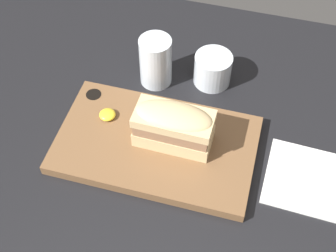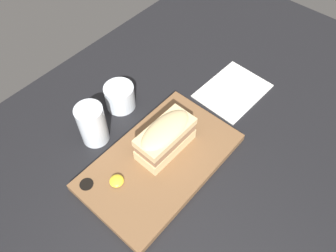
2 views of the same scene
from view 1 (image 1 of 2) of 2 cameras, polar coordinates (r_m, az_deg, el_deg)
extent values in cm
cube|color=black|center=(94.36, 3.58, -4.88)|extent=(155.11, 99.92, 2.00)
cube|color=brown|center=(94.55, -1.47, -2.30)|extent=(39.76, 23.72, 2.23)
cylinder|color=black|center=(103.16, -9.03, 3.63)|extent=(3.32, 3.32, 1.12)
cube|color=#DBBC84|center=(92.46, 0.68, -1.14)|extent=(15.33, 7.43, 3.33)
cube|color=#936B4C|center=(90.11, 0.70, -0.02)|extent=(14.72, 7.13, 2.56)
cube|color=#DBBC84|center=(88.32, 0.71, 0.89)|extent=(15.33, 7.43, 2.00)
ellipsoid|color=#DBBC84|center=(87.67, 0.72, 1.23)|extent=(15.03, 7.28, 3.00)
ellipsoid|color=yellow|center=(97.79, -7.39, 1.39)|extent=(3.41, 3.41, 1.36)
cylinder|color=silver|center=(103.41, -1.52, 7.89)|extent=(7.14, 7.14, 11.75)
cylinder|color=silver|center=(105.55, -1.49, 6.72)|extent=(6.28, 6.28, 5.29)
cylinder|color=silver|center=(105.28, 5.48, 6.90)|extent=(8.36, 8.36, 7.24)
cylinder|color=black|center=(105.63, 5.46, 6.71)|extent=(7.52, 7.52, 5.86)
cube|color=white|center=(95.29, 17.90, -6.58)|extent=(20.93, 16.19, 0.40)
camera|label=2|loc=(0.53, -56.30, 27.17)|focal=35.00mm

